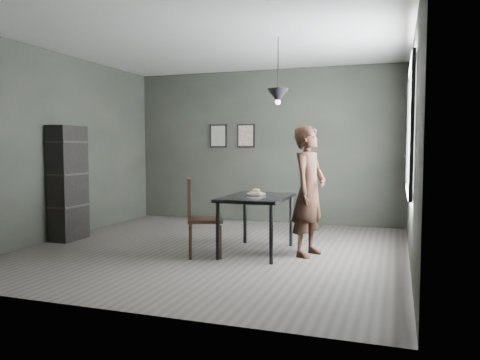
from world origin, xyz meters
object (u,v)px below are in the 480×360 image
(shelf_unit, at_px, (68,183))
(pendant_lamp, at_px, (278,96))
(white_plate, at_px, (256,194))
(wood_chair, at_px, (198,212))
(cafe_table, at_px, (257,202))
(woman, at_px, (309,191))

(shelf_unit, height_order, pendant_lamp, pendant_lamp)
(white_plate, bearing_deg, shelf_unit, -176.20)
(white_plate, relative_size, wood_chair, 0.23)
(cafe_table, distance_m, pendant_lamp, 1.41)
(cafe_table, relative_size, white_plate, 5.22)
(wood_chair, bearing_deg, cafe_table, 9.94)
(woman, bearing_deg, pendant_lamp, 99.39)
(wood_chair, distance_m, shelf_unit, 2.32)
(woman, xyz_separation_m, wood_chair, (-1.32, -0.49, -0.26))
(cafe_table, bearing_deg, pendant_lamp, 21.80)
(cafe_table, height_order, wood_chair, wood_chair)
(cafe_table, xyz_separation_m, woman, (0.67, 0.06, 0.16))
(woman, distance_m, pendant_lamp, 1.29)
(cafe_table, distance_m, woman, 0.70)
(cafe_table, bearing_deg, white_plate, 111.30)
(shelf_unit, bearing_deg, white_plate, 3.34)
(white_plate, xyz_separation_m, shelf_unit, (-2.87, -0.19, 0.10))
(wood_chair, xyz_separation_m, shelf_unit, (-2.27, 0.36, 0.28))
(white_plate, bearing_deg, pendant_lamp, -3.51)
(cafe_table, height_order, pendant_lamp, pendant_lamp)
(woman, relative_size, pendant_lamp, 1.92)
(white_plate, xyz_separation_m, pendant_lamp, (0.30, -0.02, 1.29))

